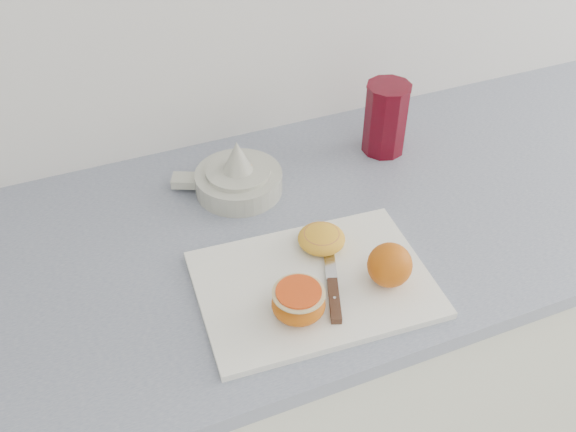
{
  "coord_description": "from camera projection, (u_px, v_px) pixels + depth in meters",
  "views": [
    {
      "loc": [
        -0.58,
        0.93,
        1.62
      ],
      "look_at": [
        -0.29,
        1.65,
        0.96
      ],
      "focal_mm": 40.0,
      "sensor_mm": 36.0,
      "label": 1
    }
  ],
  "objects": [
    {
      "name": "whole_orange",
      "position": [
        390.0,
        265.0,
        0.97
      ],
      "size": [
        0.07,
        0.07,
        0.07
      ],
      "color": "#CF5208",
      "rests_on": "cutting_board"
    },
    {
      "name": "paring_knife",
      "position": [
        333.0,
        292.0,
        0.96
      ],
      "size": [
        0.08,
        0.18,
        0.01
      ],
      "color": "#4F3020",
      "rests_on": "cutting_board"
    },
    {
      "name": "red_tumbler",
      "position": [
        386.0,
        121.0,
        1.24
      ],
      "size": [
        0.09,
        0.09,
        0.14
      ],
      "color": "#5C0714",
      "rests_on": "counter"
    },
    {
      "name": "half_orange",
      "position": [
        298.0,
        302.0,
        0.92
      ],
      "size": [
        0.08,
        0.08,
        0.05
      ],
      "color": "#CF5208",
      "rests_on": "cutting_board"
    },
    {
      "name": "counter",
      "position": [
        348.0,
        357.0,
        1.44
      ],
      "size": [
        2.66,
        0.64,
        0.89
      ],
      "color": "white",
      "rests_on": "ground"
    },
    {
      "name": "squeezed_shell",
      "position": [
        321.0,
        238.0,
        1.04
      ],
      "size": [
        0.08,
        0.08,
        0.03
      ],
      "color": "gold",
      "rests_on": "cutting_board"
    },
    {
      "name": "cutting_board",
      "position": [
        314.0,
        284.0,
        0.99
      ],
      "size": [
        0.37,
        0.28,
        0.01
      ],
      "primitive_type": "cube",
      "rotation": [
        0.0,
        0.0,
        -0.07
      ],
      "color": "white",
      "rests_on": "counter"
    },
    {
      "name": "citrus_juicer",
      "position": [
        237.0,
        178.0,
        1.16
      ],
      "size": [
        0.2,
        0.16,
        0.11
      ],
      "color": "beige",
      "rests_on": "counter"
    }
  ]
}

